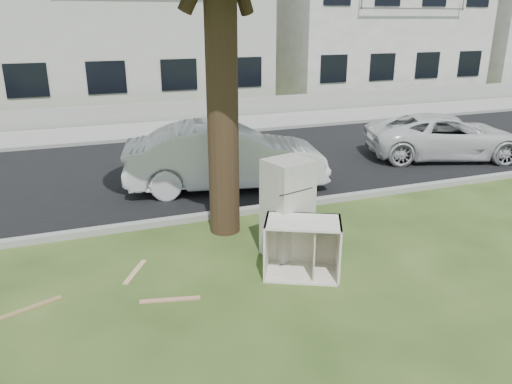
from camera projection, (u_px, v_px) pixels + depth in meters
name	position (u px, v px, depth m)	size (l,w,h in m)	color
ground	(284.00, 270.00, 7.71)	(120.00, 120.00, 0.00)	#293F16
road	(192.00, 168.00, 13.01)	(120.00, 7.00, 0.01)	black
kerb_near	(235.00, 215.00, 9.87)	(120.00, 0.18, 0.12)	gray
kerb_far	(166.00, 139.00, 16.15)	(120.00, 0.18, 0.12)	gray
sidewalk	(158.00, 130.00, 17.43)	(120.00, 2.80, 0.01)	gray
low_wall	(150.00, 112.00, 18.73)	(120.00, 0.15, 0.70)	gray
townhouse_center	(126.00, 18.00, 21.95)	(11.22, 8.16, 7.44)	beige
townhouse_right	(361.00, 24.00, 26.04)	(10.20, 8.16, 6.84)	white
fridge	(287.00, 209.00, 7.97)	(0.66, 0.62, 1.61)	beige
cabinet	(302.00, 248.00, 7.46)	(1.12, 0.69, 0.87)	beige
plank_a	(18.00, 312.00, 6.58)	(1.15, 0.09, 0.02)	olive
plank_b	(170.00, 300.00, 6.88)	(0.83, 0.08, 0.02)	tan
plank_c	(135.00, 272.00, 7.64)	(0.77, 0.09, 0.02)	tan
car_center	(226.00, 156.00, 11.27)	(1.57, 4.50, 1.48)	silver
car_right	(446.00, 136.00, 13.77)	(2.00, 4.33, 1.20)	silver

